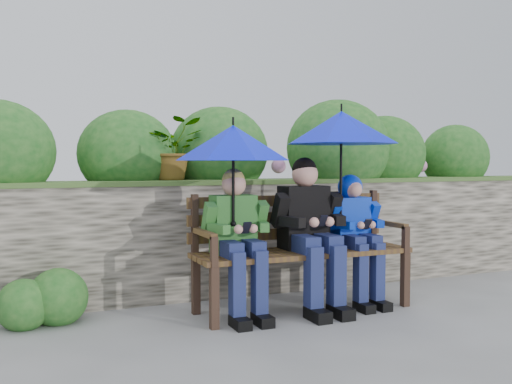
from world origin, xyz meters
name	(u,v)px	position (x,y,z in m)	size (l,w,h in m)	color
ground	(261,313)	(0.00, 0.00, 0.00)	(60.00, 60.00, 0.00)	slate
garden_backdrop	(198,216)	(-0.02, 1.59, 0.63)	(8.00, 2.84, 1.84)	#3E3B32
park_bench	(299,243)	(0.35, 0.04, 0.53)	(1.78, 0.52, 0.94)	#35231A
boy_left	(238,234)	(-0.21, -0.05, 0.64)	(0.50, 0.58, 1.14)	#216F26
boy_middle	(310,226)	(0.40, -0.05, 0.68)	(0.57, 0.65, 1.23)	black
boy_right	(356,226)	(0.85, -0.03, 0.66)	(0.45, 0.55, 1.08)	#0118B2
umbrella_left	(233,143)	(-0.25, -0.05, 1.33)	(0.89, 0.89, 0.82)	#0113E1
umbrella_right	(341,128)	(0.69, -0.05, 1.47)	(0.92, 0.92, 0.94)	#0113E1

